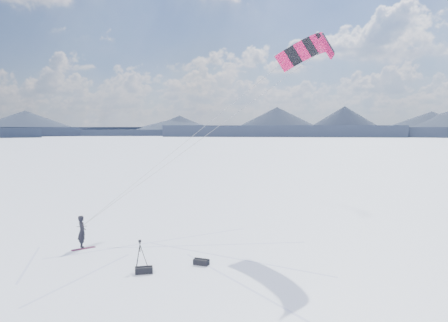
{
  "coord_description": "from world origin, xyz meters",
  "views": [
    {
      "loc": [
        2.45,
        -22.1,
        6.87
      ],
      "look_at": [
        5.81,
        4.35,
        4.79
      ],
      "focal_mm": 35.0,
      "sensor_mm": 36.0,
      "label": 1
    }
  ],
  "objects": [
    {
      "name": "gear_bag_b",
      "position": [
        4.01,
        -0.83,
        0.15
      ],
      "size": [
        0.84,
        0.69,
        0.35
      ],
      "rotation": [
        0.0,
        0.0,
        -0.51
      ],
      "color": "black",
      "rests_on": "ground"
    },
    {
      "name": "gear_bag_a",
      "position": [
        1.23,
        -1.76,
        0.16
      ],
      "size": [
        0.85,
        0.46,
        0.36
      ],
      "rotation": [
        0.0,
        0.0,
        0.09
      ],
      "color": "black",
      "rests_on": "ground"
    },
    {
      "name": "ground",
      "position": [
        0.0,
        0.0,
        0.0
      ],
      "size": [
        1800.0,
        1800.0,
        0.0
      ],
      "primitive_type": "plane",
      "color": "white"
    },
    {
      "name": "snowboard",
      "position": [
        -2.39,
        2.86,
        0.02
      ],
      "size": [
        1.28,
        0.89,
        0.04
      ],
      "primitive_type": "cube",
      "rotation": [
        0.0,
        0.0,
        0.53
      ],
      "color": "#801A4A",
      "rests_on": "ground"
    },
    {
      "name": "power_kite",
      "position": [
        11.56,
        5.55,
        11.84
      ],
      "size": [
        15.38,
        6.36,
        11.58
      ],
      "color": "#D3104C",
      "rests_on": "ground"
    },
    {
      "name": "snow_tracks",
      "position": [
        -0.65,
        -0.35,
        0.0
      ],
      "size": [
        14.76,
        10.25,
        0.01
      ],
      "color": "#A6B0D5",
      "rests_on": "ground"
    },
    {
      "name": "horizon_hills",
      "position": [
        -0.0,
        0.0,
        4.07
      ],
      "size": [
        704.0,
        704.0,
        9.56
      ],
      "color": "#182635",
      "rests_on": "ground"
    },
    {
      "name": "tripod",
      "position": [
        1.02,
        -1.04,
        0.92
      ],
      "size": [
        0.63,
        0.7,
        1.42
      ],
      "rotation": [
        0.0,
        0.0,
        0.06
      ],
      "color": "black",
      "rests_on": "ground"
    },
    {
      "name": "snowkiter",
      "position": [
        -2.49,
        3.05,
        0.0
      ],
      "size": [
        0.69,
        0.81,
        1.87
      ],
      "primitive_type": "imported",
      "rotation": [
        0.0,
        0.0,
        1.99
      ],
      "color": "black",
      "rests_on": "ground"
    }
  ]
}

